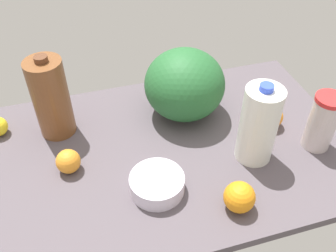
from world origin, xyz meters
TOP-DOWN VIEW (x-y plane):
  - countertop at (0.00, 0.00)cm, footprint 120.00×76.00cm
  - mixing_bowl at (-7.74, -15.05)cm, footprint 15.84×15.84cm
  - milk_jug at (24.99, -10.14)cm, footprint 11.33×11.33cm
  - chocolate_milk_jug at (-33.07, 19.35)cm, footprint 11.67×11.67cm
  - watermelon at (10.72, 16.38)cm, footprint 27.45×27.45cm
  - tumbler_cup at (46.69, -11.61)cm, footprint 9.10×9.10cm
  - orange_near_front at (-31.21, 0.24)cm, footprint 7.42×7.42cm
  - orange_loose at (12.15, -27.19)cm, footprint 8.77×8.77cm
  - orange_far_back at (37.09, 1.06)cm, footprint 7.69×7.69cm

SIDE VIEW (x-z plane):
  - countertop at x=0.00cm, z-range 0.00..3.00cm
  - mixing_bowl at x=-7.74cm, z-range 3.00..8.27cm
  - orange_near_front at x=-31.21cm, z-range 3.00..10.42cm
  - orange_far_back at x=37.09cm, z-range 3.00..10.69cm
  - orange_loose at x=12.15cm, z-range 3.00..11.77cm
  - tumbler_cup at x=46.69cm, z-range 3.04..22.46cm
  - watermelon at x=10.72cm, z-range 3.00..27.25cm
  - milk_jug at x=24.99cm, z-range 2.22..29.50cm
  - chocolate_milk_jug at x=-33.07cm, z-range 2.22..31.22cm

